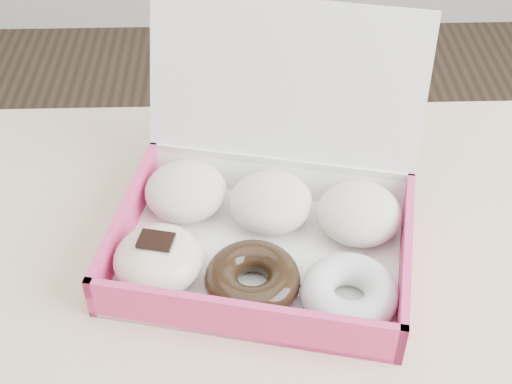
{
  "coord_description": "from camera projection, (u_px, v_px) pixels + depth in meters",
  "views": [
    {
      "loc": [
        0.11,
        -0.43,
        1.33
      ],
      "look_at": [
        0.12,
        0.13,
        0.83
      ],
      "focal_mm": 50.0,
      "sensor_mm": 36.0,
      "label": 1
    }
  ],
  "objects": [
    {
      "name": "donut_box",
      "position": [
        262.0,
        221.0,
        0.78
      ],
      "size": [
        0.37,
        0.35,
        0.23
      ],
      "rotation": [
        0.0,
        0.0,
        -0.22
      ],
      "color": "white",
      "rests_on": "table"
    }
  ]
}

